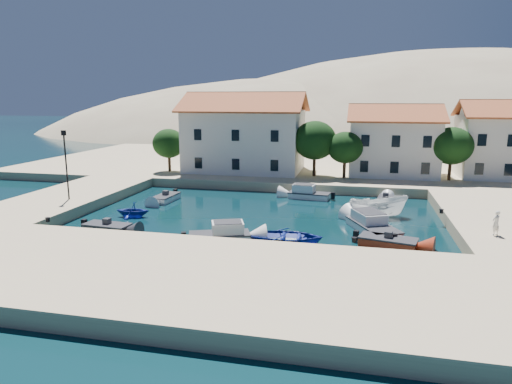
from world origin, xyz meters
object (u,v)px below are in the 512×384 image
(boat_east, at_px, (378,217))
(building_left, at_px, (245,131))
(pedestrian, at_px, (496,223))
(building_mid, at_px, (393,139))
(rowboat_south, at_px, (287,242))
(lamppost, at_px, (66,158))
(cabin_cruiser_east, at_px, (373,226))
(building_right, at_px, (501,138))
(cabin_cruiser_south, at_px, (219,235))

(boat_east, bearing_deg, building_left, 23.41)
(pedestrian, bearing_deg, building_mid, -114.97)
(building_mid, xyz_separation_m, rowboat_south, (-8.65, -26.02, -5.22))
(lamppost, bearing_deg, pedestrian, -5.79)
(rowboat_south, xyz_separation_m, pedestrian, (13.85, 1.50, 1.85))
(building_left, xyz_separation_m, pedestrian, (23.20, -23.52, -4.09))
(lamppost, distance_m, boat_east, 28.03)
(cabin_cruiser_east, height_order, boat_east, cabin_cruiser_east)
(building_right, relative_size, pedestrian, 5.58)
(cabin_cruiser_south, xyz_separation_m, pedestrian, (18.56, 2.43, 1.37))
(building_mid, distance_m, building_right, 12.04)
(boat_east, bearing_deg, building_right, -57.85)
(rowboat_south, distance_m, cabin_cruiser_east, 7.21)
(lamppost, distance_m, cabin_cruiser_south, 17.72)
(cabin_cruiser_south, xyz_separation_m, boat_east, (11.27, 9.45, -0.48))
(building_right, height_order, pedestrian, building_right)
(rowboat_south, distance_m, boat_east, 10.75)
(building_right, distance_m, rowboat_south, 34.44)
(building_left, relative_size, pedestrian, 8.68)
(building_left, height_order, building_right, building_left)
(pedestrian, bearing_deg, building_left, -82.33)
(building_right, relative_size, cabin_cruiser_south, 2.03)
(building_right, xyz_separation_m, lamppost, (-41.50, -22.00, -0.72))
(building_right, distance_m, pedestrian, 26.66)
(cabin_cruiser_east, bearing_deg, boat_east, -31.69)
(rowboat_south, bearing_deg, building_right, -40.73)
(cabin_cruiser_south, bearing_deg, rowboat_south, -9.66)
(rowboat_south, relative_size, cabin_cruiser_east, 0.85)
(pedestrian, bearing_deg, cabin_cruiser_east, -54.37)
(building_mid, relative_size, pedestrian, 6.20)
(lamppost, distance_m, rowboat_south, 21.97)
(lamppost, relative_size, cabin_cruiser_south, 1.34)
(building_left, xyz_separation_m, cabin_cruiser_east, (15.35, -21.05, -5.46))
(boat_east, bearing_deg, rowboat_south, 121.92)
(rowboat_south, bearing_deg, pedestrian, -87.15)
(building_mid, distance_m, cabin_cruiser_south, 30.45)
(cabin_cruiser_east, bearing_deg, pedestrian, -132.19)
(building_mid, relative_size, rowboat_south, 2.09)
(lamppost, xyz_separation_m, boat_east, (27.40, 3.51, -4.75))
(rowboat_south, height_order, boat_east, boat_east)
(rowboat_south, relative_size, boat_east, 0.97)
(lamppost, distance_m, cabin_cruiser_east, 27.21)
(cabin_cruiser_south, distance_m, pedestrian, 18.77)
(cabin_cruiser_south, relative_size, rowboat_south, 0.93)
(rowboat_south, distance_m, pedestrian, 14.05)
(building_right, distance_m, cabin_cruiser_south, 38.07)
(building_right, xyz_separation_m, pedestrian, (-6.80, -25.52, -3.63))
(cabin_cruiser_east, distance_m, pedestrian, 8.34)
(rowboat_south, height_order, cabin_cruiser_east, cabin_cruiser_east)
(cabin_cruiser_east, bearing_deg, building_left, 11.33)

